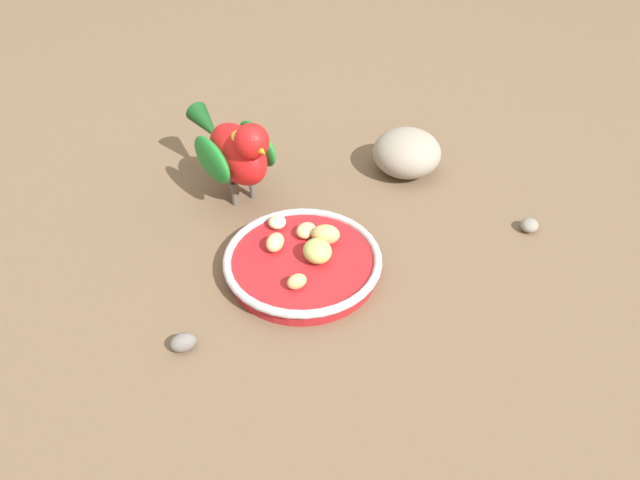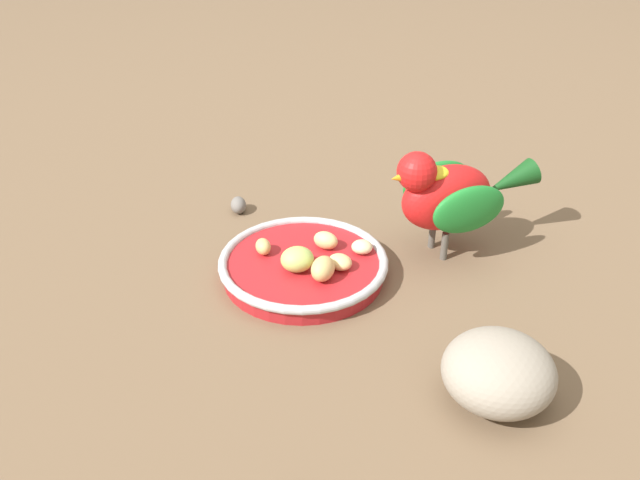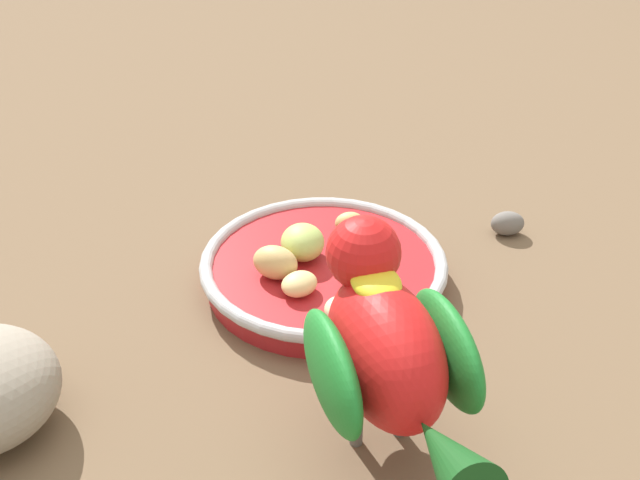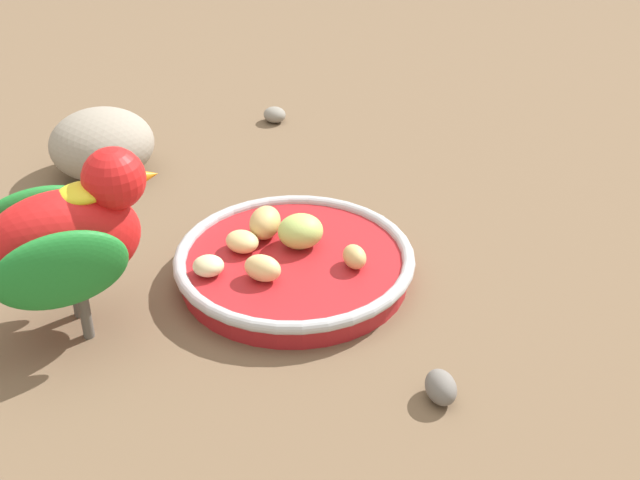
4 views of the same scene
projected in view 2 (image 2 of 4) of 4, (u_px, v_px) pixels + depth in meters
The scene contains 11 objects.
ground_plane at pixel (327, 282), 0.84m from camera, with size 4.00×4.00×0.00m, color brown.
feeding_bowl at pixel (303, 266), 0.84m from camera, with size 0.21×0.21×0.03m.
apple_piece_0 at pixel (263, 247), 0.85m from camera, with size 0.03×0.02×0.02m, color tan.
apple_piece_1 at pixel (297, 259), 0.81m from camera, with size 0.04×0.04×0.03m, color #B2CC66.
apple_piece_2 at pixel (340, 262), 0.82m from camera, with size 0.03×0.03×0.02m, color #E5C67F.
apple_piece_3 at pixel (362, 247), 0.85m from camera, with size 0.03×0.02×0.02m, color beige.
apple_piece_4 at pixel (323, 269), 0.80m from camera, with size 0.04×0.03×0.03m, color tan.
apple_piece_5 at pixel (326, 240), 0.86m from camera, with size 0.03×0.02×0.02m, color #E5C67F.
parrot at pixel (450, 193), 0.85m from camera, with size 0.20×0.13×0.15m.
rock_large at pixel (498, 372), 0.65m from camera, with size 0.11×0.11×0.07m, color gray.
pebble_0 at pixel (238, 205), 0.98m from camera, with size 0.03×0.02×0.02m, color slate.
Camera 2 is at (-0.49, -0.48, 0.48)m, focal length 39.11 mm.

